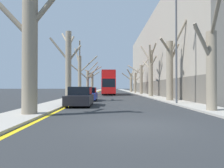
% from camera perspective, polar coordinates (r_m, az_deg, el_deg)
% --- Properties ---
extents(ground_plane, '(300.00, 300.00, 0.00)m').
position_cam_1_polar(ground_plane, '(7.95, 6.69, -11.69)').
color(ground_plane, '#2B2D30').
extents(sidewalk_left, '(2.32, 120.00, 0.12)m').
position_cam_1_polar(sidewalk_left, '(57.93, -5.38, -2.23)').
color(sidewalk_left, '#A39E93').
rests_on(sidewalk_left, ground).
extents(sidewalk_right, '(2.32, 120.00, 0.12)m').
position_cam_1_polar(sidewalk_right, '(58.13, 5.54, -2.23)').
color(sidewalk_right, '#A39E93').
rests_on(sidewalk_right, ground).
extents(building_facade_right, '(10.08, 48.59, 14.54)m').
position_cam_1_polar(building_facade_right, '(41.55, 17.01, 7.19)').
color(building_facade_right, '#9E9384').
rests_on(building_facade_right, ground).
extents(kerb_line_stripe, '(0.24, 120.00, 0.01)m').
position_cam_1_polar(kerb_line_stripe, '(57.84, -4.05, -2.29)').
color(kerb_line_stripe, yellow).
rests_on(kerb_line_stripe, ground).
extents(street_tree_left_0, '(3.83, 2.96, 8.31)m').
position_cam_1_polar(street_tree_left_0, '(11.38, -22.65, 10.49)').
color(street_tree_left_0, gray).
rests_on(street_tree_left_0, ground).
extents(street_tree_left_1, '(3.08, 2.90, 7.55)m').
position_cam_1_polar(street_tree_left_1, '(20.63, -12.42, 5.83)').
color(street_tree_left_1, gray).
rests_on(street_tree_left_1, ground).
extents(street_tree_left_2, '(4.40, 4.46, 7.80)m').
position_cam_1_polar(street_tree_left_2, '(29.56, -9.19, 3.16)').
color(street_tree_left_2, gray).
rests_on(street_tree_left_2, ground).
extents(street_tree_left_3, '(4.94, 2.65, 6.52)m').
position_cam_1_polar(street_tree_left_3, '(39.90, -6.76, 1.27)').
color(street_tree_left_3, gray).
rests_on(street_tree_left_3, ground).
extents(street_tree_left_4, '(3.78, 1.65, 5.90)m').
position_cam_1_polar(street_tree_left_4, '(49.78, -5.77, 0.60)').
color(street_tree_left_4, gray).
rests_on(street_tree_left_4, ground).
extents(street_tree_right_0, '(1.66, 2.44, 6.22)m').
position_cam_1_polar(street_tree_right_0, '(13.13, 26.39, 4.63)').
color(street_tree_right_0, gray).
rests_on(street_tree_right_0, ground).
extents(street_tree_right_1, '(2.93, 1.74, 8.21)m').
position_cam_1_polar(street_tree_right_1, '(21.49, 16.28, 4.51)').
color(street_tree_right_1, gray).
rests_on(street_tree_right_1, ground).
extents(street_tree_right_2, '(1.98, 3.97, 7.91)m').
position_cam_1_polar(street_tree_right_2, '(30.45, 10.95, 3.85)').
color(street_tree_right_2, gray).
rests_on(street_tree_right_2, ground).
extents(street_tree_right_3, '(4.08, 3.07, 7.02)m').
position_cam_1_polar(street_tree_right_3, '(39.54, 8.28, 1.67)').
color(street_tree_right_3, gray).
rests_on(street_tree_right_3, ground).
extents(street_tree_right_4, '(3.51, 3.03, 6.34)m').
position_cam_1_polar(street_tree_right_4, '(47.50, 6.73, 0.87)').
color(street_tree_right_4, gray).
rests_on(street_tree_right_4, ground).
extents(street_tree_right_5, '(3.83, 5.65, 6.93)m').
position_cam_1_polar(street_tree_right_5, '(56.17, 5.37, 0.89)').
color(street_tree_right_5, gray).
rests_on(street_tree_right_5, ground).
extents(double_decker_bus, '(2.45, 10.81, 4.40)m').
position_cam_1_polar(double_decker_bus, '(38.68, -0.96, 0.67)').
color(double_decker_bus, red).
rests_on(double_decker_bus, ground).
extents(parked_car_0, '(1.85, 4.11, 1.51)m').
position_cam_1_polar(parked_car_0, '(15.92, -9.07, -3.67)').
color(parked_car_0, black).
rests_on(parked_car_0, ground).
extents(parked_car_1, '(1.86, 3.94, 1.44)m').
position_cam_1_polar(parked_car_1, '(21.85, -6.85, -2.96)').
color(parked_car_1, navy).
rests_on(parked_car_1, ground).
extents(lamp_post, '(1.40, 0.20, 9.37)m').
position_cam_1_polar(lamp_post, '(18.09, 17.63, 10.89)').
color(lamp_post, '#4C4F54').
rests_on(lamp_post, ground).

